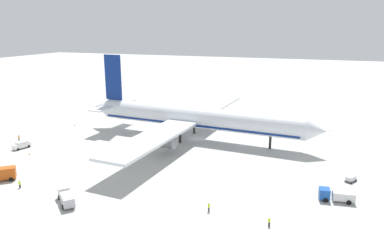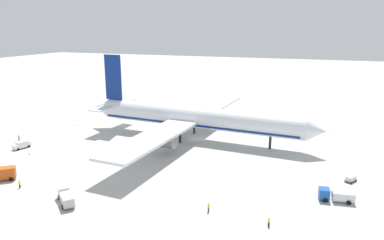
{
  "view_description": "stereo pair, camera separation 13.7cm",
  "coord_description": "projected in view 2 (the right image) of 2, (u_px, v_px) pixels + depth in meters",
  "views": [
    {
      "loc": [
        34.83,
        -98.62,
        32.72
      ],
      "look_at": [
        -1.79,
        0.58,
        5.6
      ],
      "focal_mm": 34.04,
      "sensor_mm": 36.0,
      "label": 1
    },
    {
      "loc": [
        34.96,
        -98.57,
        32.72
      ],
      "look_at": [
        -1.79,
        0.58,
        5.6
      ],
      "focal_mm": 34.04,
      "sensor_mm": 36.0,
      "label": 2
    }
  ],
  "objects": [
    {
      "name": "traffic_cone_1",
      "position": [
        75.0,
        125.0,
        124.1
      ],
      "size": [
        0.36,
        0.36,
        0.55
      ],
      "primitive_type": "cone",
      "color": "orange",
      "rests_on": "ground"
    },
    {
      "name": "baggage_cart_0",
      "position": [
        351.0,
        179.0,
        79.13
      ],
      "size": [
        2.66,
        3.3,
        1.24
      ],
      "color": "#595B60",
      "rests_on": "ground"
    },
    {
      "name": "traffic_cone_0",
      "position": [
        330.0,
        130.0,
        118.14
      ],
      "size": [
        0.36,
        0.36,
        0.55
      ],
      "primitive_type": "cone",
      "color": "orange",
      "rests_on": "ground"
    },
    {
      "name": "traffic_cone_2",
      "position": [
        29.0,
        154.0,
        95.83
      ],
      "size": [
        0.36,
        0.36,
        0.55
      ],
      "primitive_type": "cone",
      "color": "orange",
      "rests_on": "ground"
    },
    {
      "name": "service_van",
      "position": [
        22.0,
        145.0,
        100.89
      ],
      "size": [
        2.92,
        5.06,
        1.97
      ],
      "color": "white",
      "rests_on": "ground"
    },
    {
      "name": "ground_worker_0",
      "position": [
        209.0,
        207.0,
        66.18
      ],
      "size": [
        0.46,
        0.46,
        1.75
      ],
      "color": "#3F3F47",
      "rests_on": "ground"
    },
    {
      "name": "ground_worker_3",
      "position": [
        269.0,
        222.0,
        61.31
      ],
      "size": [
        0.56,
        0.56,
        1.61
      ],
      "color": "black",
      "rests_on": "ground"
    },
    {
      "name": "ground_worker_1",
      "position": [
        20.0,
        184.0,
        75.95
      ],
      "size": [
        0.51,
        0.51,
        1.67
      ],
      "color": "black",
      "rests_on": "ground"
    },
    {
      "name": "ground_worker_2",
      "position": [
        19.0,
        138.0,
        107.91
      ],
      "size": [
        0.54,
        0.54,
        1.66
      ],
      "color": "#3F3F47",
      "rests_on": "ground"
    },
    {
      "name": "service_truck_2",
      "position": [
        336.0,
        195.0,
        70.15
      ],
      "size": [
        6.75,
        3.12,
        2.36
      ],
      "color": "#194CA5",
      "rests_on": "ground"
    },
    {
      "name": "ground_plane",
      "position": [
        197.0,
        139.0,
        109.42
      ],
      "size": [
        600.0,
        600.0,
        0.0
      ],
      "primitive_type": "plane",
      "color": "#B2B2AD"
    },
    {
      "name": "airliner",
      "position": [
        193.0,
        118.0,
        108.3
      ],
      "size": [
        74.17,
        79.14,
        24.2
      ],
      "color": "silver",
      "rests_on": "ground"
    },
    {
      "name": "service_truck_0",
      "position": [
        66.0,
        197.0,
        69.37
      ],
      "size": [
        6.51,
        6.02,
        2.43
      ],
      "color": "white",
      "rests_on": "ground"
    },
    {
      "name": "service_truck_1",
      "position": [
        4.0,
        173.0,
        79.69
      ],
      "size": [
        5.37,
        5.02,
        2.86
      ],
      "color": "#BF4C14",
      "rests_on": "ground"
    }
  ]
}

